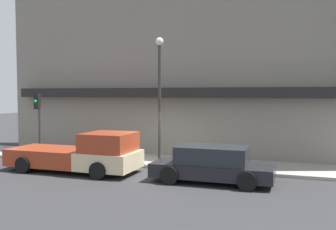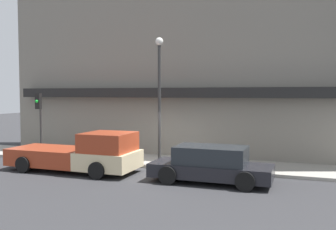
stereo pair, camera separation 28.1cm
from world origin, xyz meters
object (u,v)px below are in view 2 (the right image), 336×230
(parked_car, at_px, (211,165))
(traffic_light, at_px, (40,113))
(pickup_truck, at_px, (81,154))
(street_lamp, at_px, (159,86))
(fire_hydrant, at_px, (113,154))

(parked_car, relative_size, traffic_light, 1.41)
(pickup_truck, distance_m, street_lamp, 4.53)
(street_lamp, height_order, traffic_light, street_lamp)
(parked_car, bearing_deg, street_lamp, 145.25)
(parked_car, bearing_deg, fire_hydrant, 157.38)
(parked_car, distance_m, street_lamp, 4.65)
(parked_car, height_order, fire_hydrant, parked_car)
(pickup_truck, bearing_deg, street_lamp, 34.48)
(pickup_truck, relative_size, fire_hydrant, 9.55)
(pickup_truck, relative_size, parked_car, 1.26)
(parked_car, xyz_separation_m, traffic_light, (-9.52, 2.11, 1.69))
(street_lamp, bearing_deg, fire_hydrant, 173.70)
(street_lamp, distance_m, traffic_light, 6.76)
(parked_car, relative_size, street_lamp, 0.80)
(street_lamp, bearing_deg, parked_car, -35.51)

